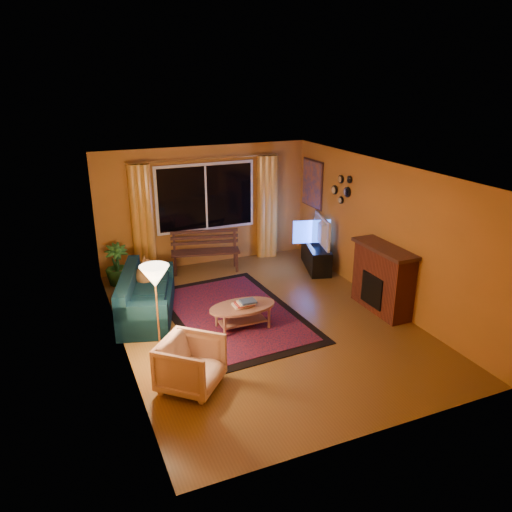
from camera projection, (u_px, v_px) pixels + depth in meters
name	position (u px, v px, depth m)	size (l,w,h in m)	color
floor	(263.00, 322.00, 8.27)	(4.50, 6.00, 0.02)	brown
ceiling	(264.00, 170.00, 7.40)	(4.50, 6.00, 0.02)	white
wall_back	(205.00, 206.00, 10.44)	(4.50, 0.02, 2.50)	#BE782C
wall_left	(117.00, 271.00, 7.01)	(0.02, 6.00, 2.50)	#BE782C
wall_right	(382.00, 233.00, 8.67)	(0.02, 6.00, 2.50)	#BE782C
window	(206.00, 197.00, 10.31)	(2.00, 0.02, 1.30)	black
curtain_rod	(205.00, 159.00, 10.00)	(0.03, 0.03, 3.20)	#BF8C3F
curtain_left	(142.00, 221.00, 9.87)	(0.36, 0.36, 2.24)	gold
curtain_right	(267.00, 207.00, 10.87)	(0.36, 0.36, 2.24)	gold
bench	(206.00, 261.00, 10.30)	(1.39, 0.41, 0.42)	#39201B
potted_plant	(117.00, 265.00, 9.58)	(0.45, 0.45, 0.81)	#235B1E
sofa	(147.00, 294.00, 8.36)	(0.80, 1.87, 0.75)	#09212D
dog	(144.00, 271.00, 8.65)	(0.35, 0.48, 0.53)	#9E6D3D
armchair	(191.00, 362.00, 6.41)	(0.73, 0.68, 0.75)	beige
floor_lamp	(158.00, 316.00, 6.86)	(0.24, 0.24, 1.46)	#BF8C3F
rug	(233.00, 314.00, 8.49)	(2.01, 3.18, 0.02)	maroon
coffee_table	(243.00, 317.00, 7.98)	(1.09, 1.09, 0.40)	#956657
tv_console	(316.00, 256.00, 10.45)	(0.41, 1.23, 0.51)	black
television	(317.00, 231.00, 10.26)	(1.04, 0.14, 0.60)	black
fireplace	(383.00, 280.00, 8.49)	(0.40, 1.20, 1.10)	maroon
mirror_cluster	(341.00, 187.00, 9.58)	(0.06, 0.60, 0.56)	black
painting	(312.00, 184.00, 10.63)	(0.04, 0.76, 0.96)	#D46310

